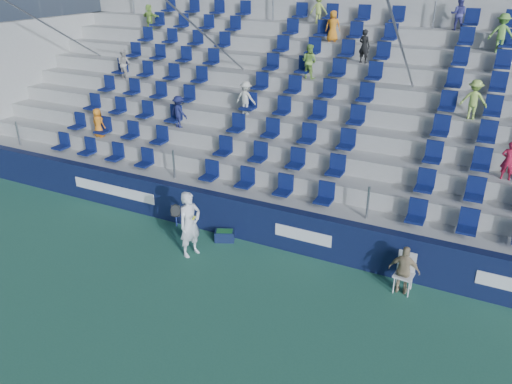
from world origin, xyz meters
TOP-DOWN VIEW (x-y plane):
  - ground at (0.00, 0.00)m, footprint 70.00×70.00m
  - sponsor_wall at (0.00, 3.15)m, footprint 24.00×0.32m
  - grandstand at (-0.00, 8.24)m, footprint 24.00×8.17m
  - tennis_player at (-1.21, 1.70)m, footprint 0.71×0.77m
  - line_judge_chair at (4.26, 2.65)m, footprint 0.47×0.48m
  - line_judge at (4.26, 2.50)m, footprint 0.73×0.31m
  - ball_bin at (-0.77, 2.75)m, footprint 0.65×0.56m

SIDE VIEW (x-z plane):
  - ground at x=0.00m, z-range 0.00..0.00m
  - ball_bin at x=-0.77m, z-range 0.01..0.32m
  - line_judge_chair at x=4.26m, z-range 0.07..1.06m
  - sponsor_wall at x=0.00m, z-range 0.00..1.20m
  - line_judge at x=4.26m, z-range 0.00..1.25m
  - tennis_player at x=-1.21m, z-range 0.00..1.84m
  - grandstand at x=0.00m, z-range -1.18..5.45m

